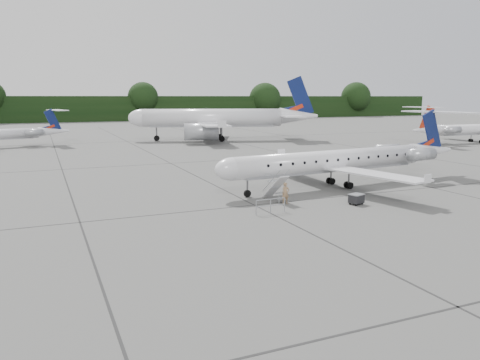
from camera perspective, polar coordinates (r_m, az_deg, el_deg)
name	(u,v)px	position (r m, az deg, el deg)	size (l,w,h in m)	color
ground	(356,209)	(34.13, 13.99, -3.43)	(320.00, 320.00, 0.00)	#5C5C5A
treeline	(107,109)	(157.70, -15.96, 8.36)	(260.00, 4.00, 8.00)	black
main_regional_jet	(333,150)	(41.30, 11.23, 3.57)	(25.33, 18.24, 6.49)	silver
airstair	(276,188)	(35.60, 4.36, -0.92)	(0.85, 2.37, 2.04)	silver
passenger	(286,193)	(34.56, 5.57, -1.63)	(0.59, 0.39, 1.61)	#91714F
safety_railing	(271,206)	(31.77, 3.74, -3.22)	(2.20, 0.08, 1.00)	#979A9F
baggage_cart	(356,199)	(35.43, 14.00, -2.24)	(0.97, 0.79, 0.84)	black
bg_narrowbody	(212,109)	(84.50, -3.42, 8.65)	(31.53, 22.70, 11.32)	silver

